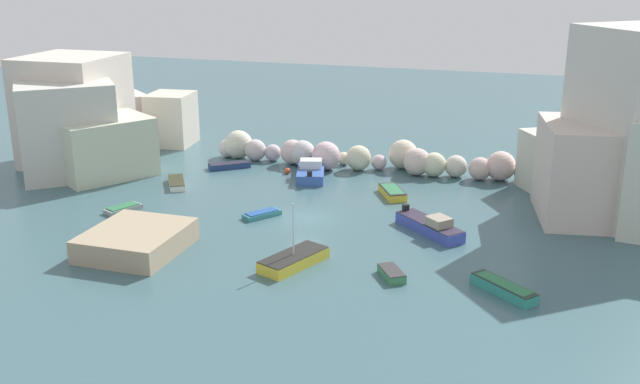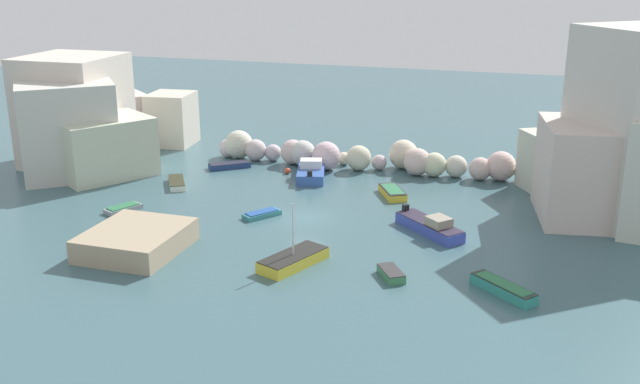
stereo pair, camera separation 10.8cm
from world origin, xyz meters
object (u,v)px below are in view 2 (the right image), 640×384
at_px(moored_boat_1, 293,260).
at_px(moored_boat_8, 392,192).
at_px(moored_boat_3, 262,214).
at_px(moored_boat_9, 391,274).
at_px(moored_boat_7, 123,208).
at_px(channel_buoy, 288,171).
at_px(moored_boat_6, 503,288).
at_px(stone_dock, 136,240).
at_px(moored_boat_4, 149,242).
at_px(moored_boat_10, 230,165).
at_px(moored_boat_5, 430,226).
at_px(moored_boat_2, 311,172).
at_px(moored_boat_0, 177,183).

bearing_deg(moored_boat_1, moored_boat_8, -168.52).
height_order(moored_boat_3, moored_boat_9, moored_boat_9).
bearing_deg(moored_boat_7, moored_boat_9, -79.10).
xyz_separation_m(channel_buoy, moored_boat_6, (21.01, -19.83, 0.09)).
distance_m(stone_dock, moored_boat_4, 1.29).
relative_size(moored_boat_4, moored_boat_8, 1.09).
xyz_separation_m(moored_boat_6, moored_boat_9, (-6.86, 0.20, -0.08)).
bearing_deg(moored_boat_10, stone_dock, 58.52).
xyz_separation_m(moored_boat_1, moored_boat_4, (-10.75, 0.14, -0.14)).
relative_size(stone_dock, moored_boat_5, 1.22).
height_order(moored_boat_2, moored_boat_5, moored_boat_2).
bearing_deg(moored_boat_5, channel_buoy, -174.55).
xyz_separation_m(stone_dock, moored_boat_8, (14.07, 17.14, -0.45)).
relative_size(moored_boat_3, moored_boat_9, 1.21).
relative_size(moored_boat_6, moored_boat_7, 1.34).
xyz_separation_m(moored_boat_6, moored_boat_8, (-10.31, 16.29, -0.02)).
xyz_separation_m(moored_boat_0, moored_boat_6, (29.00, -13.34, 0.09)).
bearing_deg(moored_boat_3, moored_boat_2, 33.37).
bearing_deg(moored_boat_9, moored_boat_10, 12.11).
relative_size(moored_boat_3, moored_boat_6, 0.74).
xyz_separation_m(moored_boat_5, moored_boat_7, (-23.97, -2.66, -0.32)).
bearing_deg(moored_boat_3, moored_boat_8, -11.22).
bearing_deg(moored_boat_5, moored_boat_9, -55.19).
bearing_deg(moored_boat_10, moored_boat_6, 105.04).
relative_size(stone_dock, moored_boat_10, 1.80).
relative_size(moored_boat_8, moored_boat_9, 1.52).
height_order(moored_boat_4, moored_boat_7, moored_boat_4).
distance_m(moored_boat_1, moored_boat_6, 13.36).
height_order(moored_boat_0, moored_boat_1, moored_boat_1).
bearing_deg(moored_boat_5, moored_boat_4, -113.62).
bearing_deg(moored_boat_6, moored_boat_10, -177.41).
bearing_deg(channel_buoy, moored_boat_0, -140.94).
bearing_deg(moored_boat_0, moored_boat_9, -152.56).
relative_size(moored_boat_6, moored_boat_8, 1.08).
xyz_separation_m(moored_boat_7, moored_boat_10, (2.87, 13.86, 0.05)).
bearing_deg(stone_dock, moored_boat_6, 2.00).
height_order(channel_buoy, moored_boat_10, channel_buoy).
bearing_deg(stone_dock, moored_boat_9, 3.44).
height_order(moored_boat_5, moored_boat_7, moored_boat_5).
distance_m(moored_boat_0, moored_boat_2, 12.00).
xyz_separation_m(moored_boat_0, moored_boat_8, (18.69, 2.95, 0.07)).
relative_size(moored_boat_1, moored_boat_9, 2.12).
xyz_separation_m(moored_boat_2, moored_boat_4, (-5.63, -18.79, -0.32)).
xyz_separation_m(moored_boat_2, moored_boat_8, (8.17, -2.80, -0.25)).
relative_size(moored_boat_3, moored_boat_5, 0.55).
xyz_separation_m(moored_boat_1, moored_boat_7, (-16.44, 5.90, -0.19)).
bearing_deg(moored_boat_6, moored_boat_5, 162.90).
bearing_deg(moored_boat_7, channel_buoy, -7.34).
height_order(stone_dock, moored_boat_3, stone_dock).
distance_m(moored_boat_2, moored_boat_8, 8.63).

